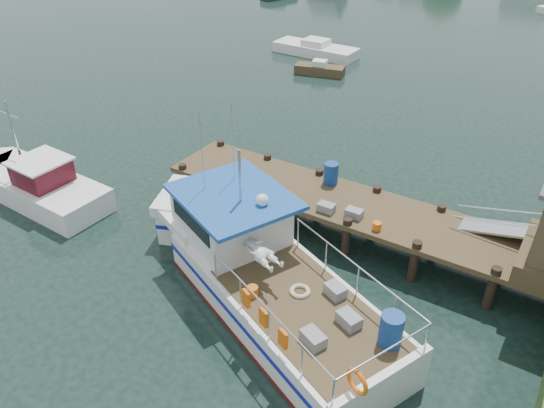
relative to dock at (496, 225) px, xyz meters
The scene contains 6 objects.
ground_plane 6.89m from the dock, behind, with size 160.00×160.00×0.00m, color black.
dock is the anchor object (origin of this frame).
lobster_boat 7.79m from the dock, 143.68° to the right, with size 11.55×7.21×5.76m.
work_boat 18.12m from the dock, 165.05° to the right, with size 7.99×2.68×4.20m.
moored_rowboat 21.77m from the dock, 132.79° to the left, with size 3.50×1.86×0.97m.
moored_a 26.14m from the dock, 130.95° to the left, with size 6.40×2.30×1.17m.
Camera 1 is at (7.93, -15.58, 11.88)m, focal length 35.00 mm.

